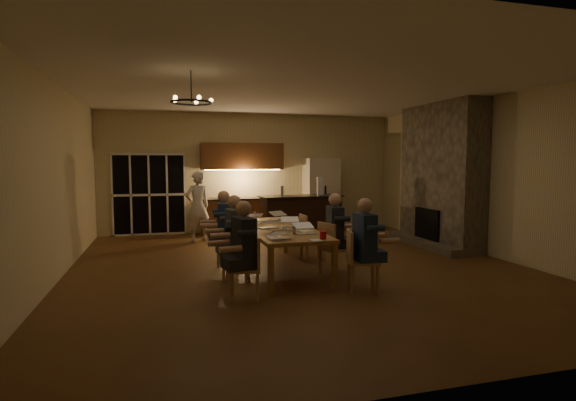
# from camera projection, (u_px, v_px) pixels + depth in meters

# --- Properties ---
(floor) EXTENTS (9.00, 9.00, 0.00)m
(floor) POSITION_uv_depth(u_px,v_px,m) (299.00, 267.00, 8.12)
(floor) COLOR brown
(floor) RESTS_ON ground
(back_wall) EXTENTS (8.00, 0.04, 3.20)m
(back_wall) POSITION_uv_depth(u_px,v_px,m) (251.00, 173.00, 12.32)
(back_wall) COLOR beige
(back_wall) RESTS_ON ground
(left_wall) EXTENTS (0.04, 9.00, 3.20)m
(left_wall) POSITION_uv_depth(u_px,v_px,m) (50.00, 182.00, 6.91)
(left_wall) COLOR beige
(left_wall) RESTS_ON ground
(right_wall) EXTENTS (0.04, 9.00, 3.20)m
(right_wall) POSITION_uv_depth(u_px,v_px,m) (490.00, 177.00, 9.06)
(right_wall) COLOR beige
(right_wall) RESTS_ON ground
(ceiling) EXTENTS (8.00, 9.00, 0.04)m
(ceiling) POSITION_uv_depth(u_px,v_px,m) (300.00, 86.00, 7.84)
(ceiling) COLOR white
(ceiling) RESTS_ON back_wall
(french_doors) EXTENTS (1.86, 0.08, 2.10)m
(french_doors) POSITION_uv_depth(u_px,v_px,m) (149.00, 195.00, 11.60)
(french_doors) COLOR black
(french_doors) RESTS_ON ground
(fireplace) EXTENTS (0.58, 2.50, 3.20)m
(fireplace) POSITION_uv_depth(u_px,v_px,m) (441.00, 175.00, 10.13)
(fireplace) COLOR #756C5C
(fireplace) RESTS_ON ground
(kitchenette) EXTENTS (2.24, 0.68, 2.40)m
(kitchenette) POSITION_uv_depth(u_px,v_px,m) (243.00, 188.00, 11.97)
(kitchenette) COLOR brown
(kitchenette) RESTS_ON ground
(refrigerator) EXTENTS (0.90, 0.68, 2.00)m
(refrigerator) POSITION_uv_depth(u_px,v_px,m) (321.00, 194.00, 12.53)
(refrigerator) COLOR beige
(refrigerator) RESTS_ON ground
(dining_table) EXTENTS (1.10, 2.95, 0.75)m
(dining_table) POSITION_uv_depth(u_px,v_px,m) (279.00, 249.00, 7.93)
(dining_table) COLOR #AA7A44
(dining_table) RESTS_ON ground
(bar_island) EXTENTS (2.08, 0.86, 1.08)m
(bar_island) POSITION_uv_depth(u_px,v_px,m) (301.00, 217.00, 11.01)
(bar_island) COLOR black
(bar_island) RESTS_ON ground
(chair_left_near) EXTENTS (0.52, 0.52, 0.89)m
(chair_left_near) POSITION_uv_depth(u_px,v_px,m) (244.00, 268.00, 6.21)
(chair_left_near) COLOR tan
(chair_left_near) RESTS_ON ground
(chair_left_mid) EXTENTS (0.55, 0.55, 0.89)m
(chair_left_mid) POSITION_uv_depth(u_px,v_px,m) (236.00, 252.00, 7.26)
(chair_left_mid) COLOR tan
(chair_left_mid) RESTS_ON ground
(chair_left_far) EXTENTS (0.52, 0.52, 0.89)m
(chair_left_far) POSITION_uv_depth(u_px,v_px,m) (228.00, 241.00, 8.26)
(chair_left_far) COLOR tan
(chair_left_far) RESTS_ON ground
(chair_right_near) EXTENTS (0.54, 0.54, 0.89)m
(chair_right_near) POSITION_uv_depth(u_px,v_px,m) (363.00, 261.00, 6.65)
(chair_right_near) COLOR tan
(chair_right_near) RESTS_ON ground
(chair_right_mid) EXTENTS (0.56, 0.56, 0.89)m
(chair_right_mid) POSITION_uv_depth(u_px,v_px,m) (335.00, 248.00, 7.63)
(chair_right_mid) COLOR tan
(chair_right_mid) RESTS_ON ground
(chair_right_far) EXTENTS (0.44, 0.44, 0.89)m
(chair_right_far) POSITION_uv_depth(u_px,v_px,m) (313.00, 237.00, 8.70)
(chair_right_far) COLOR tan
(chair_right_far) RESTS_ON ground
(person_left_near) EXTENTS (0.71, 0.71, 1.38)m
(person_left_near) POSITION_uv_depth(u_px,v_px,m) (244.00, 251.00, 6.16)
(person_left_near) COLOR #272932
(person_left_near) RESTS_ON ground
(person_right_near) EXTENTS (0.62, 0.62, 1.38)m
(person_right_near) POSITION_uv_depth(u_px,v_px,m) (364.00, 245.00, 6.59)
(person_right_near) COLOR navy
(person_right_near) RESTS_ON ground
(person_left_mid) EXTENTS (0.64, 0.64, 1.38)m
(person_left_mid) POSITION_uv_depth(u_px,v_px,m) (235.00, 238.00, 7.21)
(person_left_mid) COLOR #3B4246
(person_left_mid) RESTS_ON ground
(person_right_mid) EXTENTS (0.67, 0.67, 1.38)m
(person_right_mid) POSITION_uv_depth(u_px,v_px,m) (335.00, 233.00, 7.63)
(person_right_mid) COLOR #272932
(person_right_mid) RESTS_ON ground
(person_left_far) EXTENTS (0.64, 0.64, 1.38)m
(person_left_far) POSITION_uv_depth(u_px,v_px,m) (224.00, 228.00, 8.25)
(person_left_far) COLOR navy
(person_left_far) RESTS_ON ground
(standing_person) EXTENTS (0.72, 0.59, 1.68)m
(standing_person) POSITION_uv_depth(u_px,v_px,m) (197.00, 206.00, 10.72)
(standing_person) COLOR silver
(standing_person) RESTS_ON ground
(chandelier) EXTENTS (0.59, 0.59, 0.03)m
(chandelier) POSITION_uv_depth(u_px,v_px,m) (191.00, 102.00, 6.38)
(chandelier) COLOR black
(chandelier) RESTS_ON ceiling
(laptop_a) EXTENTS (0.35, 0.31, 0.23)m
(laptop_a) POSITION_uv_depth(u_px,v_px,m) (279.00, 231.00, 6.75)
(laptop_a) COLOR silver
(laptop_a) RESTS_ON dining_table
(laptop_b) EXTENTS (0.35, 0.31, 0.23)m
(laptop_b) POSITION_uv_depth(u_px,v_px,m) (306.00, 227.00, 7.19)
(laptop_b) COLOR silver
(laptop_b) RESTS_ON dining_table
(laptop_c) EXTENTS (0.38, 0.35, 0.23)m
(laptop_c) POSITION_uv_depth(u_px,v_px,m) (268.00, 222.00, 7.84)
(laptop_c) COLOR silver
(laptop_c) RESTS_ON dining_table
(laptop_d) EXTENTS (0.37, 0.34, 0.23)m
(laptop_d) POSITION_uv_depth(u_px,v_px,m) (290.00, 221.00, 7.96)
(laptop_d) COLOR silver
(laptop_d) RESTS_ON dining_table
(laptop_e) EXTENTS (0.33, 0.29, 0.23)m
(laptop_e) POSITION_uv_depth(u_px,v_px,m) (253.00, 215.00, 8.81)
(laptop_e) COLOR silver
(laptop_e) RESTS_ON dining_table
(laptop_f) EXTENTS (0.41, 0.39, 0.23)m
(laptop_f) POSITION_uv_depth(u_px,v_px,m) (281.00, 214.00, 8.89)
(laptop_f) COLOR silver
(laptop_f) RESTS_ON dining_table
(mug_front) EXTENTS (0.08, 0.08, 0.10)m
(mug_front) POSITION_uv_depth(u_px,v_px,m) (285.00, 229.00, 7.42)
(mug_front) COLOR white
(mug_front) RESTS_ON dining_table
(mug_mid) EXTENTS (0.08, 0.08, 0.10)m
(mug_mid) POSITION_uv_depth(u_px,v_px,m) (279.00, 221.00, 8.42)
(mug_mid) COLOR white
(mug_mid) RESTS_ON dining_table
(mug_back) EXTENTS (0.08, 0.08, 0.10)m
(mug_back) POSITION_uv_depth(u_px,v_px,m) (255.00, 220.00, 8.51)
(mug_back) COLOR white
(mug_back) RESTS_ON dining_table
(redcup_near) EXTENTS (0.10, 0.10, 0.12)m
(redcup_near) POSITION_uv_depth(u_px,v_px,m) (323.00, 235.00, 6.73)
(redcup_near) COLOR red
(redcup_near) RESTS_ON dining_table
(redcup_mid) EXTENTS (0.10, 0.10, 0.12)m
(redcup_mid) POSITION_uv_depth(u_px,v_px,m) (252.00, 222.00, 8.13)
(redcup_mid) COLOR red
(redcup_mid) RESTS_ON dining_table
(can_silver) EXTENTS (0.06, 0.06, 0.12)m
(can_silver) POSITION_uv_depth(u_px,v_px,m) (294.00, 230.00, 7.21)
(can_silver) COLOR #B2B2B7
(can_silver) RESTS_ON dining_table
(can_cola) EXTENTS (0.06, 0.06, 0.12)m
(can_cola) POSITION_uv_depth(u_px,v_px,m) (255.00, 215.00, 9.23)
(can_cola) COLOR #3F0F0C
(can_cola) RESTS_ON dining_table
(can_right) EXTENTS (0.07, 0.07, 0.12)m
(can_right) POSITION_uv_depth(u_px,v_px,m) (297.00, 221.00, 8.34)
(can_right) COLOR #B2B2B7
(can_right) RESTS_ON dining_table
(plate_near) EXTENTS (0.25, 0.25, 0.02)m
(plate_near) POSITION_uv_depth(u_px,v_px,m) (306.00, 232.00, 7.39)
(plate_near) COLOR white
(plate_near) RESTS_ON dining_table
(plate_left) EXTENTS (0.27, 0.27, 0.02)m
(plate_left) POSITION_uv_depth(u_px,v_px,m) (274.00, 237.00, 6.91)
(plate_left) COLOR white
(plate_left) RESTS_ON dining_table
(plate_far) EXTENTS (0.27, 0.27, 0.02)m
(plate_far) POSITION_uv_depth(u_px,v_px,m) (290.00, 221.00, 8.68)
(plate_far) COLOR white
(plate_far) RESTS_ON dining_table
(notepad) EXTENTS (0.16, 0.22, 0.01)m
(notepad) POSITION_uv_depth(u_px,v_px,m) (316.00, 240.00, 6.59)
(notepad) COLOR white
(notepad) RESTS_ON dining_table
(bar_bottle) EXTENTS (0.07, 0.07, 0.24)m
(bar_bottle) POSITION_uv_depth(u_px,v_px,m) (282.00, 191.00, 10.86)
(bar_bottle) COLOR #99999E
(bar_bottle) RESTS_ON bar_island
(bar_blender) EXTENTS (0.16, 0.16, 0.44)m
(bar_blender) POSITION_uv_depth(u_px,v_px,m) (320.00, 186.00, 11.15)
(bar_blender) COLOR silver
(bar_blender) RESTS_ON bar_island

